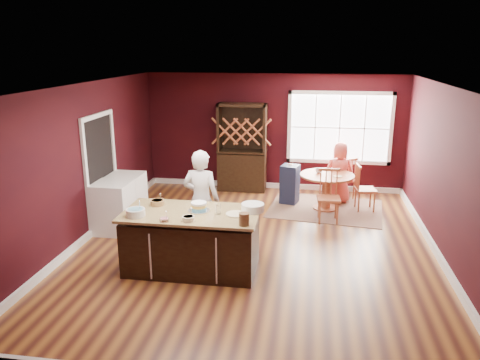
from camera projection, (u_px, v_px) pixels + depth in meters
The scene contains 27 objects.
room_shell at pixel (256, 170), 7.61m from camera, with size 7.00×7.00×7.00m.
window at pixel (340, 128), 10.64m from camera, with size 2.36×0.10×1.66m, color white, non-canonical shape.
doorway at pixel (101, 173), 8.70m from camera, with size 0.08×1.26×2.13m, color white, non-canonical shape.
kitchen_island at pixel (192, 242), 7.08m from camera, with size 2.03×1.06×0.92m.
dining_table at pixel (327, 184), 9.68m from camera, with size 1.11×1.11×0.75m.
baker at pixel (201, 200), 7.73m from camera, with size 0.62×0.41×1.69m, color silver.
layer_cake at pixel (199, 207), 6.99m from camera, with size 0.33×0.33×0.13m, color white, non-canonical shape.
bowl_blue at pixel (136, 212), 6.78m from camera, with size 0.28×0.28×0.11m, color white.
bowl_yellow at pixel (157, 203), 7.25m from camera, with size 0.22×0.22×0.08m, color #A06E45.
bowl_pink at pixel (164, 220), 6.58m from camera, with size 0.14×0.14×0.05m, color white.
bowl_olive at pixel (188, 219), 6.60m from camera, with size 0.18×0.18×0.07m, color beige.
drinking_glass at pixel (218, 209), 6.85m from camera, with size 0.08×0.08×0.15m, color silver.
dinner_plate at pixel (236, 214), 6.84m from camera, with size 0.29×0.29×0.02m, color beige.
white_tub at pixel (253, 207), 6.98m from camera, with size 0.34×0.34×0.12m, color white.
stoneware_crock at pixel (244, 219), 6.43m from camera, with size 0.15×0.15×0.18m, color #4F3D28.
rug at pixel (325, 208), 9.83m from camera, with size 2.29×1.77×0.01m, color brown.
chair_east at pixel (366, 187), 9.62m from camera, with size 0.41×0.39×0.98m, color olive, non-canonical shape.
chair_south at pixel (329, 196), 8.98m from camera, with size 0.44×0.41×1.04m, color brown, non-canonical shape.
chair_north at pixel (344, 178), 10.36m from camera, with size 0.41×0.39×0.97m, color #905B2A, non-canonical shape.
seated_woman at pixel (339, 173), 10.09m from camera, with size 0.65×0.42×1.33m, color #D05148.
high_chair at pixel (290, 183), 10.09m from camera, with size 0.36×0.36×0.88m, color black, non-canonical shape.
toddler at pixel (292, 166), 10.05m from camera, with size 0.18×0.14×0.26m, color #8CA5BF, non-canonical shape.
table_plate at pixel (338, 176), 9.46m from camera, with size 0.18×0.18×0.01m, color beige.
table_cup at pixel (319, 170), 9.73m from camera, with size 0.13×0.13×0.10m, color silver.
hutch at pixel (242, 148), 10.86m from camera, with size 1.11×0.46×2.04m, color black.
washer at pixel (113, 208), 8.50m from camera, with size 0.65×0.62×0.94m, color white.
dryer at pixel (127, 197), 9.11m from camera, with size 0.64×0.62×0.92m, color white.
Camera 1 is at (0.86, -7.31, 3.30)m, focal length 35.00 mm.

